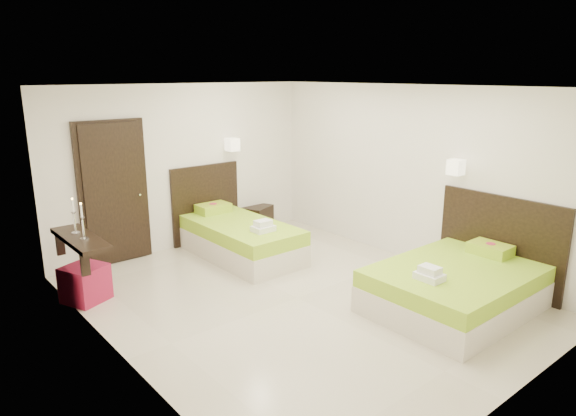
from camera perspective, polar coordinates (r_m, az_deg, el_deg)
floor at (r=6.58m, az=1.03°, el=-9.96°), size 5.50×5.50×0.00m
bed_single at (r=8.00m, az=-5.57°, el=-3.09°), size 1.24×2.07×1.71m
bed_double at (r=6.57m, az=18.39°, el=-8.05°), size 2.00×1.70×1.65m
nightstand at (r=9.25m, az=-3.55°, el=-1.13°), size 0.63×0.60×0.44m
ottoman at (r=6.90m, az=-21.61°, el=-7.80°), size 0.60×0.60×0.46m
door at (r=7.89m, az=-18.76°, el=1.51°), size 1.02×0.15×2.14m
console_shelf at (r=6.67m, az=-22.15°, el=-3.26°), size 0.35×1.20×0.78m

